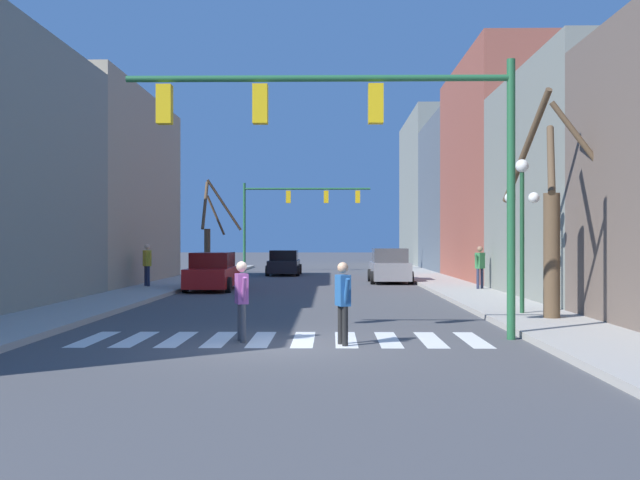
{
  "coord_description": "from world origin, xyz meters",
  "views": [
    {
      "loc": [
        1.03,
        -14.95,
        2.11
      ],
      "look_at": [
        0.46,
        24.0,
        2.15
      ],
      "focal_mm": 42.0,
      "sensor_mm": 36.0,
      "label": 1
    }
  ],
  "objects_px": {
    "traffic_signal_far": "(293,205)",
    "street_lamp_right_corner": "(522,204)",
    "car_driving_toward_lane": "(390,267)",
    "traffic_signal_near": "(362,129)",
    "street_tree_left_far": "(210,233)",
    "street_tree_right_near": "(551,222)",
    "pedestrian_waiting_at_curb": "(242,294)",
    "car_parked_left_mid": "(213,272)",
    "car_at_intersection": "(284,263)",
    "pedestrian_on_left_sidewalk": "(480,263)",
    "pedestrian_on_right_sidewalk": "(147,261)",
    "pedestrian_near_right_corner": "(343,296)"
  },
  "relations": [
    {
      "from": "traffic_signal_far",
      "to": "pedestrian_on_right_sidewalk",
      "type": "distance_m",
      "value": 19.71
    },
    {
      "from": "pedestrian_on_left_sidewalk",
      "to": "pedestrian_waiting_at_curb",
      "type": "bearing_deg",
      "value": -164.31
    },
    {
      "from": "pedestrian_on_left_sidewalk",
      "to": "street_tree_right_near",
      "type": "height_order",
      "value": "street_tree_right_near"
    },
    {
      "from": "street_lamp_right_corner",
      "to": "car_at_intersection",
      "type": "xyz_separation_m",
      "value": [
        -8.07,
        25.43,
        -2.39
      ]
    },
    {
      "from": "car_parked_left_mid",
      "to": "pedestrian_waiting_at_curb",
      "type": "distance_m",
      "value": 16.55
    },
    {
      "from": "traffic_signal_near",
      "to": "car_driving_toward_lane",
      "type": "xyz_separation_m",
      "value": [
        2.27,
        21.49,
        -3.71
      ]
    },
    {
      "from": "traffic_signal_near",
      "to": "street_tree_right_near",
      "type": "distance_m",
      "value": 6.19
    },
    {
      "from": "car_driving_toward_lane",
      "to": "car_at_intersection",
      "type": "height_order",
      "value": "car_driving_toward_lane"
    },
    {
      "from": "street_lamp_right_corner",
      "to": "street_tree_left_far",
      "type": "bearing_deg",
      "value": 115.96
    },
    {
      "from": "street_tree_right_near",
      "to": "pedestrian_on_right_sidewalk",
      "type": "bearing_deg",
      "value": 136.23
    },
    {
      "from": "traffic_signal_far",
      "to": "street_tree_left_far",
      "type": "bearing_deg",
      "value": -138.69
    },
    {
      "from": "car_driving_toward_lane",
      "to": "pedestrian_on_right_sidewalk",
      "type": "distance_m",
      "value": 12.13
    },
    {
      "from": "car_driving_toward_lane",
      "to": "street_tree_right_near",
      "type": "bearing_deg",
      "value": -171.64
    },
    {
      "from": "car_driving_toward_lane",
      "to": "traffic_signal_near",
      "type": "bearing_deg",
      "value": 173.96
    },
    {
      "from": "car_parked_left_mid",
      "to": "car_at_intersection",
      "type": "distance_m",
      "value": 14.15
    },
    {
      "from": "car_parked_left_mid",
      "to": "street_tree_right_near",
      "type": "height_order",
      "value": "street_tree_right_near"
    },
    {
      "from": "traffic_signal_far",
      "to": "pedestrian_on_right_sidewalk",
      "type": "height_order",
      "value": "traffic_signal_far"
    },
    {
      "from": "traffic_signal_far",
      "to": "pedestrian_on_left_sidewalk",
      "type": "bearing_deg",
      "value": -66.76
    },
    {
      "from": "car_at_intersection",
      "to": "traffic_signal_near",
      "type": "bearing_deg",
      "value": 6.79
    },
    {
      "from": "car_parked_left_mid",
      "to": "pedestrian_on_left_sidewalk",
      "type": "height_order",
      "value": "pedestrian_on_left_sidewalk"
    },
    {
      "from": "traffic_signal_far",
      "to": "car_driving_toward_lane",
      "type": "distance_m",
      "value": 14.96
    },
    {
      "from": "pedestrian_near_right_corner",
      "to": "street_tree_right_near",
      "type": "bearing_deg",
      "value": -70.27
    },
    {
      "from": "car_driving_toward_lane",
      "to": "street_tree_right_near",
      "type": "xyz_separation_m",
      "value": [
        2.69,
        -18.32,
        1.79
      ]
    },
    {
      "from": "pedestrian_near_right_corner",
      "to": "pedestrian_waiting_at_curb",
      "type": "bearing_deg",
      "value": 59.86
    },
    {
      "from": "car_driving_toward_lane",
      "to": "pedestrian_on_right_sidewalk",
      "type": "relative_size",
      "value": 2.38
    },
    {
      "from": "pedestrian_near_right_corner",
      "to": "pedestrian_on_left_sidewalk",
      "type": "distance_m",
      "value": 16.6
    },
    {
      "from": "pedestrian_near_right_corner",
      "to": "street_tree_left_far",
      "type": "height_order",
      "value": "street_tree_left_far"
    },
    {
      "from": "street_lamp_right_corner",
      "to": "car_parked_left_mid",
      "type": "distance_m",
      "value": 15.53
    },
    {
      "from": "street_lamp_right_corner",
      "to": "car_driving_toward_lane",
      "type": "bearing_deg",
      "value": 97.47
    },
    {
      "from": "street_tree_right_near",
      "to": "car_parked_left_mid",
      "type": "bearing_deg",
      "value": 130.26
    },
    {
      "from": "street_tree_right_near",
      "to": "traffic_signal_far",
      "type": "bearing_deg",
      "value": 104.58
    },
    {
      "from": "car_driving_toward_lane",
      "to": "street_tree_left_far",
      "type": "xyz_separation_m",
      "value": [
        -10.49,
        9.03,
        1.81
      ]
    },
    {
      "from": "street_lamp_right_corner",
      "to": "car_at_intersection",
      "type": "distance_m",
      "value": 26.78
    },
    {
      "from": "street_tree_left_far",
      "to": "car_driving_toward_lane",
      "type": "bearing_deg",
      "value": -40.71
    },
    {
      "from": "car_parked_left_mid",
      "to": "pedestrian_near_right_corner",
      "type": "distance_m",
      "value": 17.53
    },
    {
      "from": "car_at_intersection",
      "to": "pedestrian_waiting_at_curb",
      "type": "distance_m",
      "value": 30.25
    },
    {
      "from": "traffic_signal_far",
      "to": "traffic_signal_near",
      "type": "bearing_deg",
      "value": -84.63
    },
    {
      "from": "traffic_signal_far",
      "to": "street_lamp_right_corner",
      "type": "height_order",
      "value": "traffic_signal_far"
    },
    {
      "from": "street_lamp_right_corner",
      "to": "car_at_intersection",
      "type": "bearing_deg",
      "value": 107.6
    },
    {
      "from": "car_driving_toward_lane",
      "to": "car_parked_left_mid",
      "type": "distance_m",
      "value": 9.82
    },
    {
      "from": "car_driving_toward_lane",
      "to": "car_at_intersection",
      "type": "bearing_deg",
      "value": 35.08
    },
    {
      "from": "car_at_intersection",
      "to": "pedestrian_waiting_at_curb",
      "type": "bearing_deg",
      "value": 1.92
    },
    {
      "from": "car_parked_left_mid",
      "to": "pedestrian_waiting_at_curb",
      "type": "height_order",
      "value": "pedestrian_waiting_at_curb"
    },
    {
      "from": "car_driving_toward_lane",
      "to": "street_tree_left_far",
      "type": "distance_m",
      "value": 13.96
    },
    {
      "from": "traffic_signal_near",
      "to": "pedestrian_on_right_sidewalk",
      "type": "relative_size",
      "value": 4.57
    },
    {
      "from": "pedestrian_near_right_corner",
      "to": "street_tree_right_near",
      "type": "relative_size",
      "value": 0.28
    },
    {
      "from": "pedestrian_waiting_at_curb",
      "to": "street_tree_right_near",
      "type": "bearing_deg",
      "value": -82.14
    },
    {
      "from": "pedestrian_waiting_at_curb",
      "to": "street_tree_left_far",
      "type": "distance_m",
      "value": 31.53
    },
    {
      "from": "traffic_signal_near",
      "to": "street_tree_right_near",
      "type": "xyz_separation_m",
      "value": [
        4.96,
        3.17,
        -1.92
      ]
    },
    {
      "from": "car_parked_left_mid",
      "to": "traffic_signal_far",
      "type": "bearing_deg",
      "value": -7.3
    }
  ]
}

